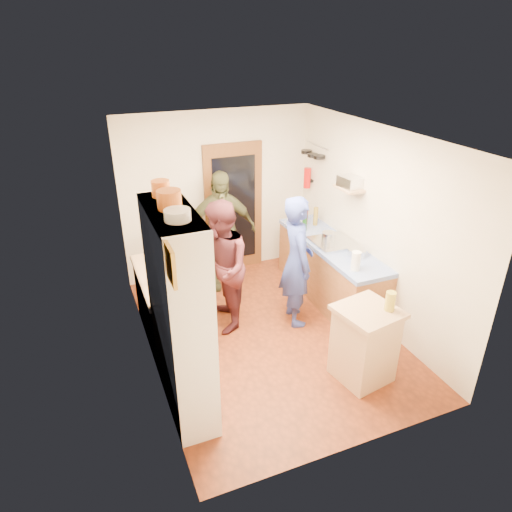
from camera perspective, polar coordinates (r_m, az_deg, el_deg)
floor at (r=6.14m, az=1.48°, el=-9.72°), size 3.00×4.00×0.02m
ceiling at (r=5.07m, az=1.82°, el=15.04°), size 3.00×4.00×0.02m
wall_back at (r=7.23m, az=-4.83°, el=7.63°), size 3.00×0.02×2.60m
wall_front at (r=3.97m, az=13.54°, el=-9.88°), size 3.00×0.02×2.60m
wall_left at (r=5.11m, az=-14.06°, el=-1.26°), size 0.02×4.00×2.60m
wall_right at (r=6.19m, az=14.56°, el=3.62°), size 0.02×4.00×2.60m
door_frame at (r=7.35m, az=-2.80°, el=5.94°), size 0.95×0.06×2.10m
door_glass at (r=7.32m, az=-2.71°, el=5.85°), size 0.70×0.02×1.70m
hutch_body at (r=4.55m, az=-9.50°, el=-7.36°), size 0.40×1.20×2.20m
hutch_top_shelf at (r=4.07m, az=-10.62°, el=5.45°), size 0.40×1.14×0.04m
plate_stack at (r=3.79m, az=-9.80°, el=5.07°), size 0.22×0.22×0.09m
orange_pot_a at (r=4.05m, az=-10.79°, el=6.93°), size 0.21×0.21×0.17m
orange_pot_b at (r=4.40m, az=-11.83°, el=8.26°), size 0.17×0.17×0.15m
left_counter_base at (r=5.97m, az=-10.94°, el=-6.37°), size 0.60×1.40×0.85m
left_counter_top at (r=5.74m, az=-11.31°, el=-2.58°), size 0.64×1.44×0.05m
toaster at (r=5.31m, az=-9.88°, el=-3.62°), size 0.25×0.19×0.17m
kettle at (r=5.50m, az=-11.48°, el=-2.55°), size 0.19×0.19×0.18m
orange_bowl at (r=5.85m, az=-10.91°, el=-1.15°), size 0.24×0.24×0.10m
chopping_board at (r=6.26m, az=-12.31°, el=0.24°), size 0.31×0.23×0.02m
right_counter_base at (r=6.77m, az=9.16°, el=-2.09°), size 0.60×2.20×0.84m
right_counter_top at (r=6.57m, az=9.44°, el=1.37°), size 0.62×2.22×0.06m
hob at (r=6.54m, az=9.58°, el=1.69°), size 0.55×0.58×0.04m
pot_on_hob at (r=6.52m, az=9.04°, el=2.43°), size 0.19×0.19×0.12m
bottle_a at (r=6.88m, az=6.10°, el=4.22°), size 0.08×0.08×0.27m
bottle_b at (r=7.11m, az=6.21°, el=5.03°), size 0.09×0.09×0.28m
bottle_c at (r=7.10m, az=7.46°, el=4.95°), size 0.09×0.09×0.29m
paper_towel at (r=5.82m, az=12.39°, el=-0.62°), size 0.14×0.14×0.25m
mixing_bowl at (r=6.24m, az=12.49°, el=0.45°), size 0.30×0.30×0.09m
island_base at (r=5.35m, az=13.36°, el=-10.86°), size 0.64×0.64×0.86m
island_top at (r=5.09m, az=13.88°, el=-6.76°), size 0.72×0.72×0.05m
cutting_board at (r=5.08m, az=13.09°, el=-6.59°), size 0.39×0.34×0.02m
oil_jar at (r=5.07m, az=16.44°, el=-5.44°), size 0.13×0.13×0.22m
pan_rail at (r=7.17m, az=7.68°, el=13.54°), size 0.02×0.65×0.02m
pan_hang_a at (r=7.02m, az=7.89°, el=12.17°), size 0.18×0.18×0.05m
pan_hang_b at (r=7.19m, az=7.09°, el=12.40°), size 0.16×0.16×0.05m
pan_hang_c at (r=7.36m, az=6.33°, el=12.83°), size 0.17×0.17×0.05m
wall_shelf at (r=6.33m, az=11.56°, el=8.27°), size 0.26×0.42×0.03m
radio at (r=6.30m, az=11.63°, el=9.05°), size 0.25×0.32×0.15m
ext_bracket at (r=7.47m, az=6.82°, el=9.34°), size 0.06×0.10×0.04m
fire_extinguisher at (r=7.43m, az=6.42°, el=9.67°), size 0.11×0.11×0.32m
picture_frame at (r=3.41m, az=-10.63°, el=-1.11°), size 0.03×0.25×0.30m
person_hob at (r=5.97m, az=5.50°, el=-0.77°), size 0.53×0.71×1.79m
person_left at (r=5.89m, az=-4.16°, el=-1.26°), size 0.77×0.94×1.76m
person_back at (r=6.83m, az=-4.35°, el=3.12°), size 1.13×0.58×1.84m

